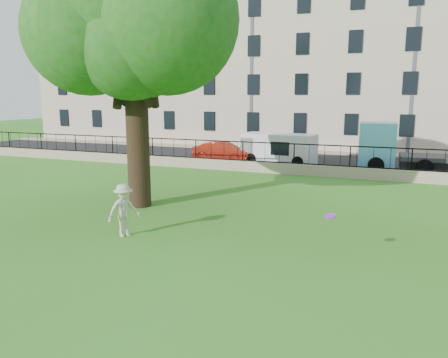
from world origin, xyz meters
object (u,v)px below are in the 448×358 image
at_px(blue_truck, 420,148).
at_px(white_van, 279,149).
at_px(red_sedan, 223,152).
at_px(tree, 131,11).
at_px(man, 124,210).
at_px(frisbee, 330,216).

bearing_deg(blue_truck, white_van, 177.45).
xyz_separation_m(red_sedan, white_van, (3.74, 0.33, 0.31)).
height_order(tree, white_van, tree).
height_order(red_sedan, white_van, white_van).
height_order(tree, man, tree).
bearing_deg(blue_truck, red_sedan, 179.08).
xyz_separation_m(man, red_sedan, (-3.03, 15.76, -0.17)).
bearing_deg(tree, red_sedan, 95.85).
height_order(man, blue_truck, blue_truck).
distance_m(man, blue_truck, 18.41).
xyz_separation_m(man, white_van, (0.71, 16.09, 0.14)).
relative_size(frisbee, white_van, 0.06).
bearing_deg(tree, blue_truck, 49.49).
bearing_deg(white_van, blue_truck, 6.35).
bearing_deg(frisbee, red_sedan, 120.70).
relative_size(man, red_sedan, 0.42).
relative_size(man, white_van, 0.36).
height_order(frisbee, red_sedan, red_sedan).
xyz_separation_m(frisbee, red_sedan, (-9.25, 15.57, -0.58)).
bearing_deg(frisbee, tree, 157.30).
bearing_deg(red_sedan, frisbee, -146.48).
height_order(frisbee, blue_truck, blue_truck).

